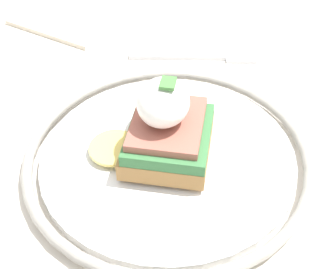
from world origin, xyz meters
The scene contains 5 objects.
dining_table centered at (0.00, 0.00, 0.62)m, with size 0.87×0.66×0.77m.
plate centered at (0.04, 0.02, 0.78)m, with size 0.26×0.26×0.02m.
sandwich centered at (0.04, 0.01, 0.82)m, with size 0.09×0.11×0.08m.
fork centered at (-0.14, 0.03, 0.78)m, with size 0.04×0.15×0.00m.
napkin centered at (-0.21, -0.16, 0.78)m, with size 0.12×0.13×0.01m, color beige.
Camera 1 is at (0.34, 0.07, 1.09)m, focal length 50.00 mm.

